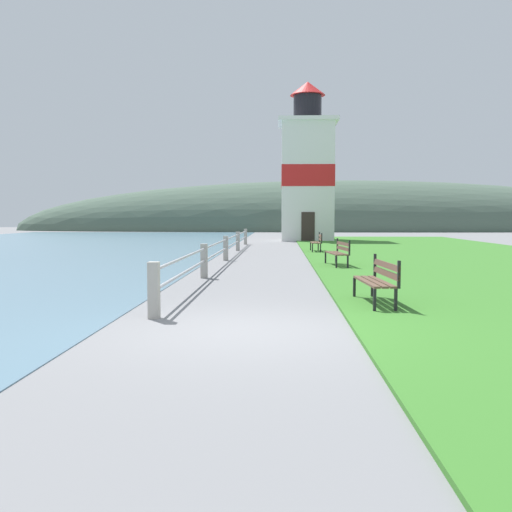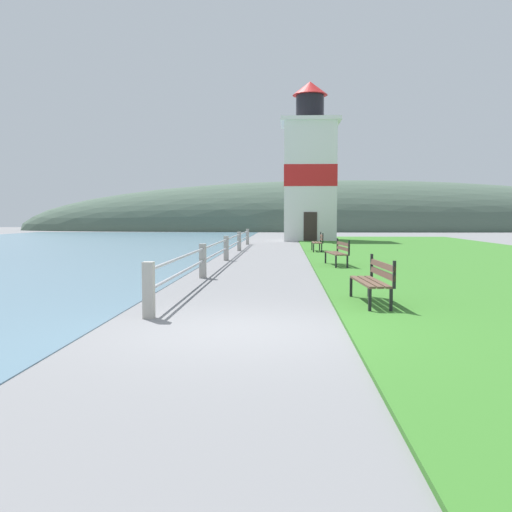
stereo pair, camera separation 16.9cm
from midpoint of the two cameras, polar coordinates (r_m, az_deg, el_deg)
ground_plane at (r=8.56m, az=-1.95°, el=-7.52°), size 160.00×160.00×0.00m
grass_verge at (r=24.79m, az=18.84°, el=-0.11°), size 12.00×46.08×0.06m
seawall_railing at (r=22.06m, az=-3.26°, el=1.01°), size 0.18×25.29×0.95m
park_bench_near at (r=11.04m, az=11.70°, el=-2.17°), size 0.59×1.87×0.94m
park_bench_midway at (r=19.31m, az=8.04°, el=0.48°), size 0.68×1.89×0.94m
park_bench_far at (r=27.11m, az=5.98°, el=1.49°), size 0.48×1.61×0.94m
lighthouse at (r=40.43m, az=5.01°, el=8.29°), size 4.08×4.08×11.03m
distant_hillside at (r=69.50m, az=8.53°, el=2.53°), size 80.00×16.00×12.00m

